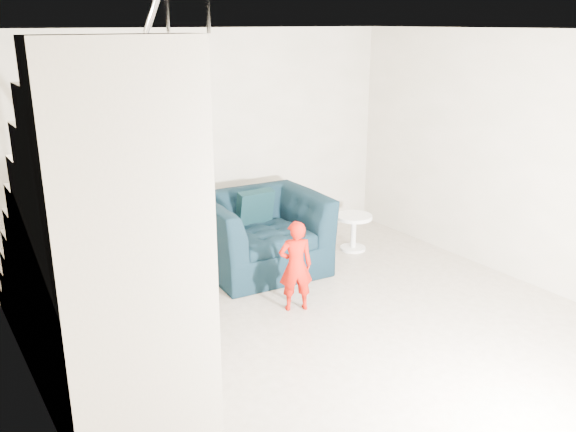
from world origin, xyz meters
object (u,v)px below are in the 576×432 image
object	(u,v)px
armchair	(261,233)
staircase	(97,273)
side_table	(354,226)
toddler	(296,266)

from	to	relation	value
armchair	staircase	bearing A→B (deg)	-145.01
staircase	side_table	bearing A→B (deg)	19.58
armchair	staircase	xyz separation A→B (m)	(-2.22, -1.33, 0.50)
toddler	staircase	world-z (taller)	staircase
armchair	side_table	size ratio (longest dim) A/B	2.97
side_table	staircase	bearing A→B (deg)	-160.42
armchair	side_table	world-z (taller)	armchair
toddler	side_table	xyz separation A→B (m)	(1.54, 0.99, -0.16)
side_table	staircase	world-z (taller)	staircase
armchair	toddler	xyz separation A→B (m)	(-0.24, -1.07, 0.02)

